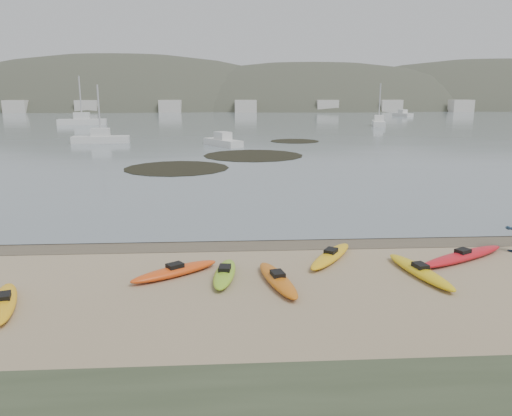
{
  "coord_description": "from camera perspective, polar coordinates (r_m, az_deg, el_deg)",
  "views": [
    {
      "loc": [
        -1.26,
        -20.94,
        6.37
      ],
      "look_at": [
        0.0,
        0.0,
        1.5
      ],
      "focal_mm": 35.0,
      "sensor_mm": 36.0,
      "label": 1
    }
  ],
  "objects": [
    {
      "name": "ground",
      "position": [
        21.93,
        0.0,
        -3.82
      ],
      "size": [
        600.0,
        600.0,
        0.0
      ],
      "primitive_type": "plane",
      "color": "tan",
      "rests_on": "ground"
    },
    {
      "name": "wet_sand",
      "position": [
        21.64,
        0.05,
        -4.04
      ],
      "size": [
        60.0,
        60.0,
        0.0
      ],
      "primitive_type": "plane",
      "color": "brown",
      "rests_on": "ground"
    },
    {
      "name": "water",
      "position": [
        321.01,
        -3.3,
        11.9
      ],
      "size": [
        1200.0,
        1200.0,
        0.0
      ],
      "primitive_type": "plane",
      "color": "slate",
      "rests_on": "ground"
    },
    {
      "name": "kayaks",
      "position": [
        17.57,
        1.11,
        -7.6
      ],
      "size": [
        19.89,
        7.74,
        0.34
      ],
      "color": "#EC4D14",
      "rests_on": "ground"
    },
    {
      "name": "kelp_mats",
      "position": [
        51.39,
        -1.77,
        5.97
      ],
      "size": [
        21.14,
        31.31,
        0.04
      ],
      "color": "black",
      "rests_on": "water"
    },
    {
      "name": "moored_boats",
      "position": [
        96.23,
        -2.98,
        9.58
      ],
      "size": [
        84.07,
        81.94,
        1.31
      ],
      "color": "silver",
      "rests_on": "ground"
    },
    {
      "name": "far_hills",
      "position": [
        219.85,
        7.27,
        7.13
      ],
      "size": [
        550.0,
        135.0,
        80.0
      ],
      "color": "#384235",
      "rests_on": "ground"
    },
    {
      "name": "far_town",
      "position": [
        166.16,
        -0.97,
        11.55
      ],
      "size": [
        199.0,
        5.0,
        4.0
      ],
      "color": "beige",
      "rests_on": "ground"
    }
  ]
}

